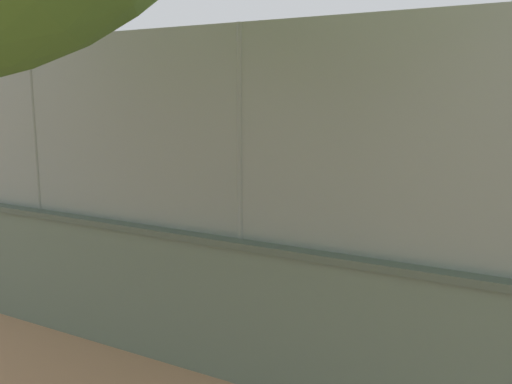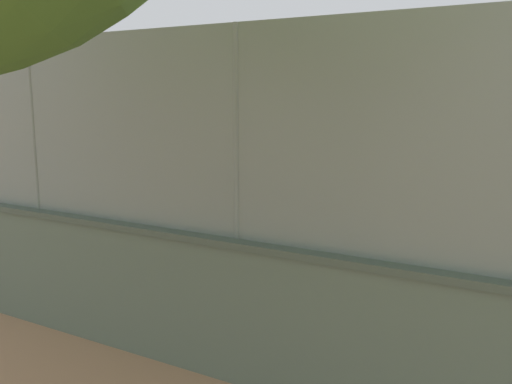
% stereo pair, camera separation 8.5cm
% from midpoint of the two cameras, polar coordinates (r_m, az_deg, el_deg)
% --- Properties ---
extents(ground_plane, '(260.00, 260.00, 0.00)m').
position_cam_midpoint_polar(ground_plane, '(16.89, 7.12, -1.18)').
color(ground_plane, tan).
extents(perimeter_wall, '(30.33, 1.39, 1.68)m').
position_cam_midpoint_polar(perimeter_wall, '(7.40, -13.07, -9.32)').
color(perimeter_wall, slate).
rests_on(perimeter_wall, ground_plane).
extents(fence_panel_on_wall, '(29.78, 1.03, 2.34)m').
position_cam_midpoint_polar(fence_panel_on_wall, '(7.01, -13.72, 6.35)').
color(fence_panel_on_wall, gray).
rests_on(fence_panel_on_wall, perimeter_wall).
extents(player_near_wall_returning, '(0.95, 0.94, 1.61)m').
position_cam_midpoint_polar(player_near_wall_returning, '(9.85, -9.41, -3.69)').
color(player_near_wall_returning, '#B2B2B2').
rests_on(player_near_wall_returning, ground_plane).
extents(player_baseline_waiting, '(0.69, 1.01, 1.64)m').
position_cam_midpoint_polar(player_baseline_waiting, '(17.66, -6.18, 2.51)').
color(player_baseline_waiting, '#591919').
rests_on(player_baseline_waiting, ground_plane).
extents(sports_ball, '(0.22, 0.22, 0.22)m').
position_cam_midpoint_polar(sports_ball, '(9.98, -15.62, -4.32)').
color(sports_ball, orange).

